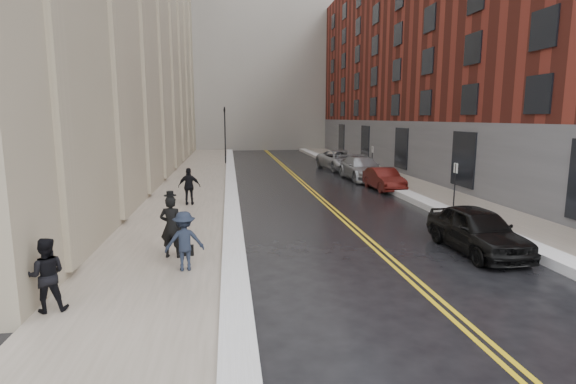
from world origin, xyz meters
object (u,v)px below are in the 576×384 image
object	(u,v)px
pedestrian_b	(184,241)
pedestrian_c	(189,186)
car_silver_near	(362,168)
pedestrian_main	(171,227)
car_maroon	(384,179)
car_black	(477,230)
car_silver_far	(341,160)
pedestrian_a	(46,275)

from	to	relation	value
pedestrian_b	pedestrian_c	distance (m)	9.47
car_silver_near	pedestrian_c	bearing A→B (deg)	-143.94
pedestrian_main	pedestrian_b	size ratio (longest dim) A/B	1.15
car_maroon	pedestrian_main	bearing A→B (deg)	-133.30
pedestrian_b	car_black	bearing A→B (deg)	177.69
car_silver_near	pedestrian_b	xyz separation A→B (m)	(-10.33, -17.86, 0.17)
car_silver_far	car_silver_near	bearing A→B (deg)	-97.56
car_silver_near	pedestrian_main	size ratio (longest dim) A/B	2.94
pedestrian_a	pedestrian_b	bearing A→B (deg)	-150.72
pedestrian_a	car_black	bearing A→B (deg)	-175.96
car_silver_far	pedestrian_b	distance (m)	25.93
car_silver_near	pedestrian_a	xyz separation A→B (m)	(-13.00, -20.17, 0.16)
pedestrian_main	pedestrian_c	world-z (taller)	pedestrian_main
car_black	pedestrian_main	xyz separation A→B (m)	(-9.53, 0.24, 0.35)
car_black	pedestrian_a	bearing A→B (deg)	-165.18
car_black	car_maroon	bearing A→B (deg)	83.29
pedestrian_b	pedestrian_c	bearing A→B (deg)	-94.43
pedestrian_b	car_silver_near	bearing A→B (deg)	-128.45
pedestrian_c	pedestrian_main	bearing A→B (deg)	91.18
car_silver_near	car_silver_far	distance (m)	5.92
car_maroon	car_silver_near	size ratio (longest dim) A/B	0.73
car_silver_far	pedestrian_a	xyz separation A→B (m)	(-13.00, -26.08, 0.16)
car_silver_near	pedestrian_main	xyz separation A→B (m)	(-10.82, -16.66, 0.29)
car_black	car_maroon	distance (m)	12.49
car_silver_far	car_black	bearing A→B (deg)	-100.79
car_black	pedestrian_a	distance (m)	12.16
car_black	car_silver_far	distance (m)	22.85
car_silver_near	pedestrian_b	world-z (taller)	pedestrian_b
pedestrian_main	pedestrian_b	world-z (taller)	pedestrian_main
car_maroon	pedestrian_b	xyz separation A→B (m)	(-10.33, -13.39, 0.31)
pedestrian_c	car_silver_near	bearing A→B (deg)	-142.55
pedestrian_main	pedestrian_b	distance (m)	1.30
car_maroon	pedestrian_main	world-z (taller)	pedestrian_main
car_silver_near	pedestrian_b	bearing A→B (deg)	-121.45
car_black	car_silver_near	xyz separation A→B (m)	(1.29, 16.90, 0.07)
pedestrian_b	pedestrian_c	size ratio (longest dim) A/B	0.92
pedestrian_a	pedestrian_c	xyz separation A→B (m)	(2.01, 11.75, 0.08)
car_maroon	pedestrian_main	xyz separation A→B (m)	(-10.82, -12.19, 0.43)
car_black	pedestrian_a	xyz separation A→B (m)	(-11.71, -3.27, 0.23)
car_silver_far	pedestrian_c	xyz separation A→B (m)	(-10.99, -14.33, 0.23)
car_silver_near	car_silver_far	xyz separation A→B (m)	(0.00, 5.92, 0.00)
car_silver_far	pedestrian_b	size ratio (longest dim) A/B	3.54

